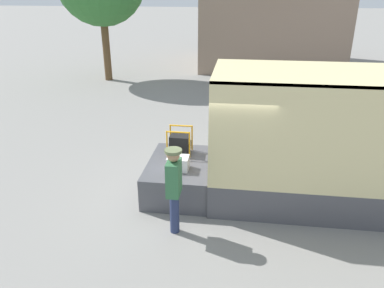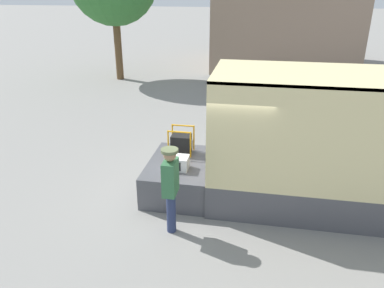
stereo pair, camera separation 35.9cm
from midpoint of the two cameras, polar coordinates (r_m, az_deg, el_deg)
ground_plane at (r=8.84m, az=1.79°, el=-7.34°), size 160.00×160.00×0.00m
tailgate_deck at (r=8.76m, az=-2.96°, el=-4.93°), size 1.46×2.07×0.74m
microwave at (r=8.21m, az=-3.41°, el=-2.94°), size 0.47×0.38×0.29m
portable_generator at (r=8.95m, az=-2.93°, el=0.02°), size 0.57×0.47×0.64m
worker_person at (r=7.00m, az=-4.25°, el=-5.91°), size 0.32×0.44×1.76m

